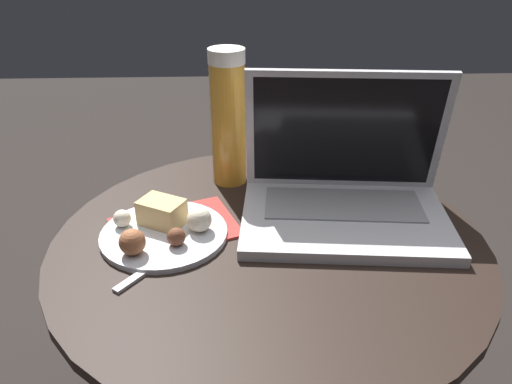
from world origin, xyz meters
TOP-DOWN VIEW (x-y plane):
  - table at (0.00, 0.00)m, footprint 0.68×0.68m
  - napkin at (-0.15, 0.03)m, footprint 0.23×0.20m
  - laptop at (0.13, 0.07)m, footprint 0.35×0.25m
  - beer_glass at (-0.06, 0.20)m, footprint 0.06×0.06m
  - snack_plate at (-0.16, 0.01)m, footprint 0.20×0.20m
  - fork at (-0.15, -0.04)m, footprint 0.13×0.16m

SIDE VIEW (x-z plane):
  - table at x=0.00m, z-range 0.09..0.65m
  - napkin at x=-0.15m, z-range 0.55..0.56m
  - fork at x=-0.15m, z-range 0.55..0.56m
  - snack_plate at x=-0.16m, z-range 0.54..0.59m
  - laptop at x=0.13m, z-range 0.49..0.72m
  - beer_glass at x=-0.06m, z-range 0.56..0.80m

